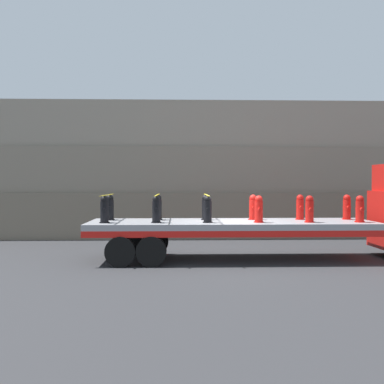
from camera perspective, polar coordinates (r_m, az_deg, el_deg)
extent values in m
plane|color=#2D2D30|center=(14.55, 5.24, -8.98)|extent=(120.00, 120.00, 0.00)
cube|color=#706656|center=(20.92, 3.06, -2.93)|extent=(60.00, 3.00, 2.13)
cube|color=gray|center=(21.03, 3.03, 2.89)|extent=(60.00, 3.00, 2.13)
cube|color=gray|center=(21.34, 3.00, 8.59)|extent=(60.00, 3.00, 2.13)
cube|color=gray|center=(14.39, 5.25, -4.27)|extent=(9.45, 2.45, 0.19)
cube|color=red|center=(13.24, 5.87, -5.60)|extent=(9.45, 0.08, 0.20)
cube|color=red|center=(15.58, 4.72, -4.58)|extent=(9.45, 0.08, 0.20)
cylinder|color=black|center=(13.29, -5.45, -7.91)|extent=(0.94, 0.30, 0.94)
cylinder|color=black|center=(15.51, -4.91, -6.59)|extent=(0.94, 0.30, 0.94)
cylinder|color=black|center=(13.38, -9.53, -7.85)|extent=(0.94, 0.30, 0.94)
cylinder|color=black|center=(15.59, -8.40, -6.56)|extent=(0.94, 0.30, 0.94)
cylinder|color=black|center=(13.94, -11.59, -4.00)|extent=(0.33, 0.33, 0.03)
cylinder|color=black|center=(13.91, -11.60, -2.65)|extent=(0.26, 0.26, 0.69)
sphere|color=black|center=(13.89, -11.60, -0.99)|extent=(0.25, 0.25, 0.25)
cylinder|color=black|center=(13.73, -11.73, -2.35)|extent=(0.12, 0.10, 0.12)
cylinder|color=black|center=(14.09, -11.47, -2.26)|extent=(0.12, 0.10, 0.12)
cylinder|color=black|center=(15.00, -10.89, -3.63)|extent=(0.33, 0.33, 0.03)
cylinder|color=black|center=(14.97, -10.89, -2.37)|extent=(0.26, 0.26, 0.69)
sphere|color=black|center=(14.96, -10.90, -0.84)|extent=(0.25, 0.25, 0.25)
cylinder|color=black|center=(14.79, -11.00, -2.09)|extent=(0.12, 0.10, 0.12)
cylinder|color=black|center=(15.15, -10.78, -2.02)|extent=(0.12, 0.10, 0.12)
cylinder|color=black|center=(13.76, -4.79, -4.05)|extent=(0.33, 0.33, 0.03)
cylinder|color=black|center=(13.73, -4.79, -2.68)|extent=(0.26, 0.26, 0.69)
sphere|color=black|center=(13.71, -4.79, -1.00)|extent=(0.25, 0.25, 0.25)
cylinder|color=black|center=(13.54, -4.83, -2.38)|extent=(0.12, 0.10, 0.12)
cylinder|color=black|center=(13.91, -4.75, -2.28)|extent=(0.12, 0.10, 0.12)
cylinder|color=black|center=(14.83, -4.56, -3.67)|extent=(0.33, 0.33, 0.03)
cylinder|color=black|center=(14.80, -4.57, -2.40)|extent=(0.26, 0.26, 0.69)
sphere|color=black|center=(14.78, -4.57, -0.84)|extent=(0.25, 0.25, 0.25)
cylinder|color=black|center=(14.62, -4.60, -2.12)|extent=(0.12, 0.10, 0.12)
cylinder|color=black|center=(14.98, -4.53, -2.04)|extent=(0.12, 0.10, 0.12)
cylinder|color=black|center=(13.77, 2.11, -4.04)|extent=(0.33, 0.33, 0.03)
cylinder|color=black|center=(13.74, 2.11, -2.67)|extent=(0.26, 0.26, 0.69)
sphere|color=black|center=(13.72, 2.11, -1.00)|extent=(0.25, 0.25, 0.25)
cylinder|color=black|center=(13.55, 2.16, -2.37)|extent=(0.12, 0.10, 0.12)
cylinder|color=black|center=(13.92, 2.06, -2.28)|extent=(0.12, 0.10, 0.12)
cylinder|color=black|center=(14.84, 1.83, -3.66)|extent=(0.33, 0.33, 0.03)
cylinder|color=black|center=(14.81, 1.83, -2.39)|extent=(0.26, 0.26, 0.69)
sphere|color=black|center=(14.79, 1.83, -0.84)|extent=(0.25, 0.25, 0.25)
cylinder|color=black|center=(14.63, 1.87, -2.11)|extent=(0.12, 0.10, 0.12)
cylinder|color=black|center=(14.99, 1.78, -2.03)|extent=(0.12, 0.10, 0.12)
cylinder|color=red|center=(13.97, 8.89, -3.98)|extent=(0.33, 0.33, 0.03)
cylinder|color=red|center=(13.95, 8.89, -2.63)|extent=(0.26, 0.26, 0.69)
sphere|color=red|center=(13.93, 8.90, -0.98)|extent=(0.25, 0.25, 0.25)
cylinder|color=red|center=(13.76, 9.03, -2.33)|extent=(0.12, 0.10, 0.12)
cylinder|color=red|center=(14.12, 8.76, -2.24)|extent=(0.12, 0.10, 0.12)
cylinder|color=red|center=(15.03, 8.13, -3.61)|extent=(0.33, 0.33, 0.03)
cylinder|color=red|center=(15.01, 8.13, -2.35)|extent=(0.26, 0.26, 0.69)
sphere|color=red|center=(14.99, 8.14, -0.82)|extent=(0.25, 0.25, 0.25)
cylinder|color=red|center=(14.82, 8.26, -2.08)|extent=(0.12, 0.10, 0.12)
cylinder|color=red|center=(15.18, 8.02, -2.00)|extent=(0.12, 0.10, 0.12)
cylinder|color=red|center=(14.37, 15.38, -3.86)|extent=(0.33, 0.33, 0.03)
cylinder|color=red|center=(14.34, 15.39, -2.55)|extent=(0.26, 0.26, 0.69)
sphere|color=red|center=(14.32, 15.40, -0.95)|extent=(0.25, 0.25, 0.25)
cylinder|color=red|center=(14.16, 15.61, -2.26)|extent=(0.12, 0.10, 0.12)
cylinder|color=red|center=(14.51, 15.18, -2.18)|extent=(0.12, 0.10, 0.12)
cylinder|color=red|center=(15.40, 14.20, -3.52)|extent=(0.33, 0.33, 0.03)
cylinder|color=red|center=(15.37, 14.21, -2.29)|extent=(0.26, 0.26, 0.69)
sphere|color=red|center=(15.36, 14.22, -0.80)|extent=(0.25, 0.25, 0.25)
cylinder|color=red|center=(15.19, 14.40, -2.02)|extent=(0.12, 0.10, 0.12)
cylinder|color=red|center=(15.54, 14.02, -1.95)|extent=(0.12, 0.10, 0.12)
cylinder|color=red|center=(14.94, 21.46, -3.71)|extent=(0.33, 0.33, 0.03)
cylinder|color=red|center=(14.91, 21.47, -2.45)|extent=(0.26, 0.26, 0.69)
sphere|color=red|center=(14.89, 21.48, -0.91)|extent=(0.25, 0.25, 0.25)
cylinder|color=red|center=(14.74, 21.75, -2.17)|extent=(0.12, 0.10, 0.12)
cylinder|color=red|center=(15.08, 21.20, -2.09)|extent=(0.12, 0.10, 0.12)
cylinder|color=red|center=(15.93, 19.93, -3.40)|extent=(0.33, 0.33, 0.03)
cylinder|color=red|center=(15.91, 19.94, -2.21)|extent=(0.26, 0.26, 0.69)
sphere|color=red|center=(15.89, 19.95, -0.77)|extent=(0.25, 0.25, 0.25)
cylinder|color=red|center=(15.73, 20.18, -1.95)|extent=(0.12, 0.10, 0.12)
cylinder|color=red|center=(16.07, 19.70, -1.88)|extent=(0.12, 0.10, 0.12)
cube|color=yellow|center=(14.42, -11.24, -0.40)|extent=(0.05, 2.65, 0.01)
cube|color=yellow|center=(14.24, -4.68, -0.40)|extent=(0.05, 2.65, 0.01)
cube|color=yellow|center=(14.25, 1.96, -0.39)|extent=(0.05, 2.65, 0.01)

